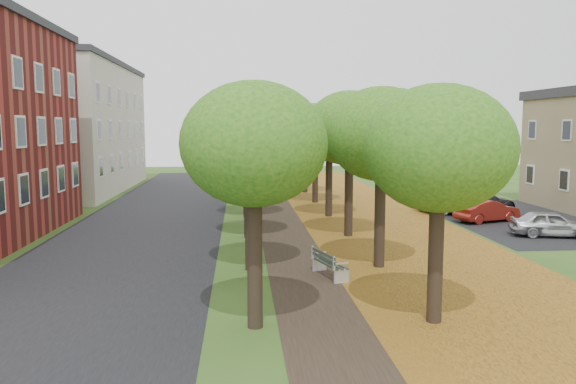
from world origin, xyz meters
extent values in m
plane|color=#2D4C19|center=(0.00, 0.00, 0.00)|extent=(120.00, 120.00, 0.00)
cube|color=black|center=(-7.50, 15.00, 0.00)|extent=(8.00, 70.00, 0.01)
cube|color=black|center=(0.00, 15.00, 0.00)|extent=(3.20, 70.00, 0.01)
cube|color=#A1751D|center=(5.00, 15.00, 0.01)|extent=(7.50, 70.00, 0.01)
cube|color=black|center=(13.50, 16.00, 0.00)|extent=(9.00, 16.00, 0.01)
cylinder|color=black|center=(-2.20, 0.00, 1.79)|extent=(0.40, 0.40, 3.59)
ellipsoid|color=#1F5A13|center=(-2.20, 0.00, 4.93)|extent=(4.12, 4.12, 3.51)
cylinder|color=black|center=(-2.20, 6.00, 1.79)|extent=(0.40, 0.40, 3.59)
ellipsoid|color=#1F5A13|center=(-2.20, 6.00, 4.93)|extent=(4.12, 4.12, 3.51)
cylinder|color=black|center=(-2.20, 12.00, 1.79)|extent=(0.40, 0.40, 3.59)
ellipsoid|color=#1F5A13|center=(-2.20, 12.00, 4.93)|extent=(4.12, 4.12, 3.51)
cylinder|color=black|center=(-2.20, 18.00, 1.79)|extent=(0.40, 0.40, 3.59)
ellipsoid|color=#1F5A13|center=(-2.20, 18.00, 4.93)|extent=(4.12, 4.12, 3.51)
cylinder|color=black|center=(-2.20, 24.00, 1.79)|extent=(0.40, 0.40, 3.59)
ellipsoid|color=#1F5A13|center=(-2.20, 24.00, 4.93)|extent=(4.12, 4.12, 3.51)
cylinder|color=black|center=(-2.20, 30.00, 1.79)|extent=(0.40, 0.40, 3.59)
ellipsoid|color=#1F5A13|center=(-2.20, 30.00, 4.93)|extent=(4.12, 4.12, 3.51)
cylinder|color=black|center=(2.60, 0.00, 1.79)|extent=(0.40, 0.40, 3.59)
ellipsoid|color=#1F5A13|center=(2.60, 0.00, 4.93)|extent=(4.12, 4.12, 3.51)
cylinder|color=black|center=(2.60, 6.00, 1.79)|extent=(0.40, 0.40, 3.59)
ellipsoid|color=#1F5A13|center=(2.60, 6.00, 4.93)|extent=(4.12, 4.12, 3.51)
cylinder|color=black|center=(2.60, 12.00, 1.79)|extent=(0.40, 0.40, 3.59)
ellipsoid|color=#1F5A13|center=(2.60, 12.00, 4.93)|extent=(4.12, 4.12, 3.51)
cylinder|color=black|center=(2.60, 18.00, 1.79)|extent=(0.40, 0.40, 3.59)
ellipsoid|color=#1F5A13|center=(2.60, 18.00, 4.93)|extent=(4.12, 4.12, 3.51)
cylinder|color=black|center=(2.60, 24.00, 1.79)|extent=(0.40, 0.40, 3.59)
ellipsoid|color=#1F5A13|center=(2.60, 24.00, 4.93)|extent=(4.12, 4.12, 3.51)
cylinder|color=black|center=(2.60, 30.00, 1.79)|extent=(0.40, 0.40, 3.59)
ellipsoid|color=#1F5A13|center=(2.60, 30.00, 4.93)|extent=(4.12, 4.12, 3.51)
cube|color=beige|center=(-17.00, 33.00, 5.00)|extent=(10.00, 20.00, 10.00)
cube|color=#2D2D33|center=(-17.00, 33.00, 10.20)|extent=(10.30, 20.30, 0.40)
cube|color=#2B362E|center=(0.54, 4.75, 0.48)|extent=(1.02, 1.99, 0.04)
cube|color=#2B362E|center=(0.28, 4.67, 0.77)|extent=(0.59, 1.86, 0.28)
cube|color=silver|center=(0.80, 3.91, 0.24)|extent=(0.53, 0.21, 0.48)
cube|color=silver|center=(0.29, 5.60, 0.24)|extent=(0.53, 0.21, 0.48)
cube|color=silver|center=(0.80, 3.91, 0.67)|extent=(0.48, 0.20, 0.04)
cube|color=silver|center=(0.29, 5.60, 0.67)|extent=(0.48, 0.20, 0.04)
imported|color=#B1B2B6|center=(12.21, 11.00, 0.63)|extent=(3.91, 2.27, 1.25)
imported|color=maroon|center=(11.00, 15.33, 0.61)|extent=(3.94, 2.48, 1.23)
imported|color=#2F3034|center=(11.85, 18.27, 0.71)|extent=(5.28, 3.70, 1.42)
imported|color=white|center=(11.00, 19.05, 0.76)|extent=(5.85, 3.52, 1.52)
camera|label=1|loc=(-2.55, -14.19, 5.23)|focal=35.00mm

